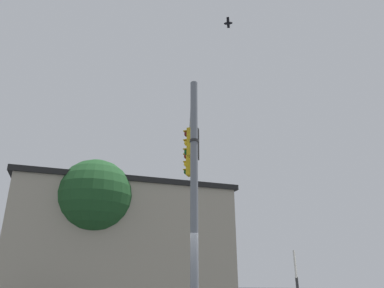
# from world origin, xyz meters

# --- Properties ---
(signal_pole) EXTENTS (0.22, 0.22, 7.13)m
(signal_pole) POSITION_xyz_m (0.00, 0.00, 3.57)
(signal_pole) COLOR slate
(signal_pole) RESTS_ON ground
(mast_arm) EXTENTS (5.33, 2.06, 0.18)m
(mast_arm) POSITION_xyz_m (2.63, 0.94, 6.72)
(mast_arm) COLOR slate
(traffic_light_nearest_pole) EXTENTS (0.54, 0.49, 1.31)m
(traffic_light_nearest_pole) POSITION_xyz_m (2.00, 0.74, 5.93)
(traffic_light_nearest_pole) COLOR black
(traffic_light_mid_inner) EXTENTS (0.54, 0.49, 1.31)m
(traffic_light_mid_inner) POSITION_xyz_m (4.41, 1.60, 5.93)
(traffic_light_mid_inner) COLOR black
(street_name_sign) EXTENTS (1.26, 0.55, 0.22)m
(street_name_sign) POSITION_xyz_m (0.36, 0.13, 5.16)
(street_name_sign) COLOR #147238
(bird_flying) EXTENTS (0.43, 0.29, 0.12)m
(bird_flying) POSITION_xyz_m (-0.21, -1.22, 8.96)
(bird_flying) COLOR black
(storefront_building) EXTENTS (12.76, 13.79, 6.54)m
(storefront_building) POSITION_xyz_m (9.85, 7.70, 3.28)
(storefront_building) COLOR #A89E89
(storefront_building) RESTS_ON ground
(tree_by_storefront) EXTENTS (4.06, 4.06, 7.43)m
(tree_by_storefront) POSITION_xyz_m (6.82, 7.82, 5.38)
(tree_by_storefront) COLOR #4C3823
(tree_by_storefront) RESTS_ON ground
(historical_marker) EXTENTS (0.60, 0.08, 2.13)m
(historical_marker) POSITION_xyz_m (2.12, -2.44, 1.40)
(historical_marker) COLOR #333333
(historical_marker) RESTS_ON ground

